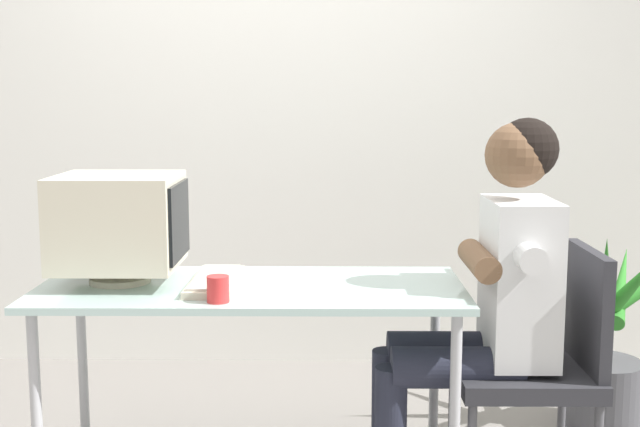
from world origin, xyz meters
The scene contains 8 objects.
wall_back centered at (0.30, 1.40, 1.50)m, with size 8.00×0.10×3.00m, color silver.
desk centered at (0.00, 0.00, 0.65)m, with size 1.46×0.62×0.71m.
crt_monitor centered at (-0.46, 0.04, 0.93)m, with size 0.42×0.39×0.38m.
keyboard centered at (-0.12, 0.00, 0.73)m, with size 0.16×0.43×0.03m.
office_chair centered at (1.01, -0.02, 0.47)m, with size 0.47×0.47×0.85m.
person_seated centered at (0.81, -0.02, 0.70)m, with size 0.73×0.54×1.29m.
potted_plant centered at (1.41, 0.51, 0.33)m, with size 0.76×0.72×0.88m.
desk_mug centered at (-0.08, -0.23, 0.76)m, with size 0.07×0.08×0.08m.
Camera 1 is at (0.26, -2.77, 1.37)m, focal length 46.29 mm.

